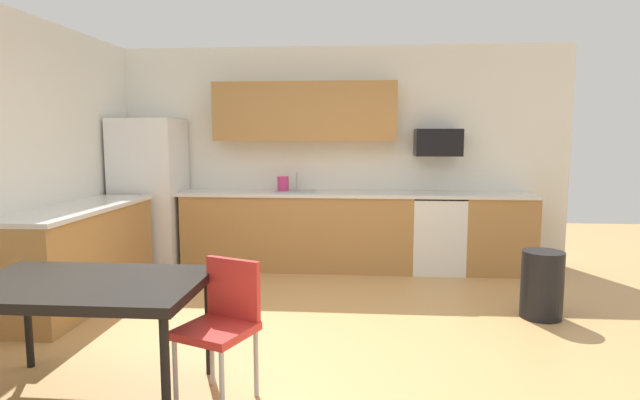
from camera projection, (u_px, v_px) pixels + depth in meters
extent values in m
plane|color=tan|center=(310.00, 341.00, 4.12)|extent=(12.00, 12.00, 0.00)
cube|color=white|center=(330.00, 157.00, 6.58)|extent=(5.80, 0.10, 2.70)
cube|color=#AD7A42|center=(298.00, 232.00, 6.37)|extent=(2.74, 0.60, 0.90)
cube|color=#AD7A42|center=(497.00, 235.00, 6.18)|extent=(0.81, 0.60, 0.90)
cube|color=#AD7A42|center=(81.00, 257.00, 5.04)|extent=(0.60, 2.00, 0.90)
cube|color=silver|center=(329.00, 194.00, 6.28)|extent=(4.80, 0.64, 0.04)
cube|color=silver|center=(78.00, 209.00, 4.98)|extent=(0.64, 2.00, 0.04)
cube|color=#AD7A42|center=(305.00, 112.00, 6.32)|extent=(2.20, 0.34, 0.70)
cube|color=white|center=(150.00, 194.00, 6.38)|extent=(0.76, 0.70, 1.81)
cube|color=white|center=(437.00, 235.00, 6.24)|extent=(0.60, 0.60, 0.88)
cube|color=black|center=(438.00, 197.00, 6.18)|extent=(0.60, 0.60, 0.03)
cube|color=black|center=(438.00, 143.00, 6.20)|extent=(0.54, 0.36, 0.32)
cube|color=#A5A8AD|center=(295.00, 197.00, 6.32)|extent=(0.48, 0.40, 0.14)
cylinder|color=#B2B5BA|center=(297.00, 182.00, 6.48)|extent=(0.02, 0.02, 0.24)
cube|color=black|center=(84.00, 286.00, 3.14)|extent=(1.40, 0.90, 0.06)
cylinder|color=black|center=(166.00, 378.00, 2.75)|extent=(0.05, 0.05, 0.68)
cylinder|color=black|center=(28.00, 320.00, 3.62)|extent=(0.05, 0.05, 0.68)
cylinder|color=black|center=(209.00, 325.00, 3.52)|extent=(0.05, 0.05, 0.68)
cube|color=red|center=(216.00, 331.00, 3.12)|extent=(0.52, 0.52, 0.05)
cube|color=red|center=(233.00, 290.00, 3.25)|extent=(0.37, 0.18, 0.40)
cylinder|color=#B2B2B7|center=(175.00, 374.00, 3.07)|extent=(0.03, 0.03, 0.42)
cylinder|color=#B2B2B7|center=(222.00, 386.00, 2.92)|extent=(0.03, 0.03, 0.42)
cylinder|color=#B2B2B7|center=(212.00, 353.00, 3.37)|extent=(0.03, 0.03, 0.42)
cylinder|color=#B2B2B7|center=(256.00, 363.00, 3.22)|extent=(0.03, 0.03, 0.42)
cylinder|color=black|center=(542.00, 285.00, 4.62)|extent=(0.36, 0.36, 0.60)
cylinder|color=#CC3372|center=(283.00, 185.00, 6.36)|extent=(0.14, 0.14, 0.20)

